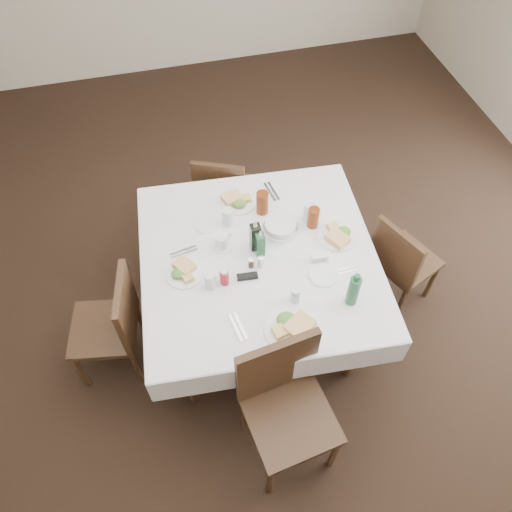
# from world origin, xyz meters

# --- Properties ---
(ground_plane) EXTENTS (7.00, 7.00, 0.00)m
(ground_plane) POSITION_xyz_m (0.00, 0.00, 0.00)
(ground_plane) COLOR black
(room_shell) EXTENTS (6.04, 7.04, 2.80)m
(room_shell) POSITION_xyz_m (0.00, 0.00, 1.71)
(room_shell) COLOR beige
(room_shell) RESTS_ON ground
(dining_table) EXTENTS (1.58, 1.58, 0.76)m
(dining_table) POSITION_xyz_m (0.09, 0.04, 0.69)
(dining_table) COLOR black
(dining_table) RESTS_ON ground
(chair_north) EXTENTS (0.51, 0.51, 0.82)m
(chair_north) POSITION_xyz_m (0.03, 0.94, 0.47)
(chair_north) COLOR black
(chair_north) RESTS_ON ground
(chair_south) EXTENTS (0.52, 0.52, 0.98)m
(chair_south) POSITION_xyz_m (0.02, -0.80, 0.56)
(chair_south) COLOR black
(chair_south) RESTS_ON ground
(chair_east) EXTENTS (0.52, 0.52, 0.83)m
(chair_east) POSITION_xyz_m (1.08, -0.02, 0.47)
(chair_east) COLOR black
(chair_east) RESTS_ON ground
(chair_west) EXTENTS (0.48, 0.48, 0.88)m
(chair_west) POSITION_xyz_m (-0.86, -0.04, 0.50)
(chair_west) COLOR black
(chair_west) RESTS_ON ground
(meal_north) EXTENTS (0.25, 0.25, 0.05)m
(meal_north) POSITION_xyz_m (0.06, 0.52, 0.78)
(meal_north) COLOR white
(meal_north) RESTS_ON dining_table
(meal_south) EXTENTS (0.30, 0.30, 0.06)m
(meal_south) POSITION_xyz_m (0.14, -0.50, 0.79)
(meal_south) COLOR white
(meal_south) RESTS_ON dining_table
(meal_east) EXTENTS (0.26, 0.26, 0.06)m
(meal_east) POSITION_xyz_m (0.62, 0.06, 0.78)
(meal_east) COLOR white
(meal_east) RESTS_ON dining_table
(meal_west) EXTENTS (0.23, 0.23, 0.05)m
(meal_west) POSITION_xyz_m (-0.38, 0.03, 0.78)
(meal_west) COLOR white
(meal_west) RESTS_ON dining_table
(side_plate_a) EXTENTS (0.15, 0.15, 0.01)m
(side_plate_a) POSITION_xyz_m (-0.18, 0.37, 0.77)
(side_plate_a) COLOR white
(side_plate_a) RESTS_ON dining_table
(side_plate_b) EXTENTS (0.18, 0.18, 0.01)m
(side_plate_b) POSITION_xyz_m (0.43, -0.20, 0.77)
(side_plate_b) COLOR white
(side_plate_b) RESTS_ON dining_table
(water_n) EXTENTS (0.07, 0.07, 0.13)m
(water_n) POSITION_xyz_m (-0.04, 0.35, 0.83)
(water_n) COLOR silver
(water_n) RESTS_ON dining_table
(water_s) EXTENTS (0.06, 0.06, 0.11)m
(water_s) POSITION_xyz_m (0.21, -0.32, 0.82)
(water_s) COLOR silver
(water_s) RESTS_ON dining_table
(water_e) EXTENTS (0.07, 0.07, 0.14)m
(water_e) POSITION_xyz_m (0.48, 0.26, 0.83)
(water_e) COLOR silver
(water_e) RESTS_ON dining_table
(water_w) EXTENTS (0.07, 0.07, 0.12)m
(water_w) POSITION_xyz_m (-0.24, -0.10, 0.82)
(water_w) COLOR silver
(water_w) RESTS_ON dining_table
(iced_tea_a) EXTENTS (0.08, 0.08, 0.17)m
(iced_tea_a) POSITION_xyz_m (0.21, 0.40, 0.85)
(iced_tea_a) COLOR maroon
(iced_tea_a) RESTS_ON dining_table
(iced_tea_b) EXTENTS (0.07, 0.07, 0.15)m
(iced_tea_b) POSITION_xyz_m (0.49, 0.20, 0.84)
(iced_tea_b) COLOR maroon
(iced_tea_b) RESTS_ON dining_table
(bread_basket) EXTENTS (0.22, 0.22, 0.07)m
(bread_basket) POSITION_xyz_m (0.27, 0.21, 0.80)
(bread_basket) COLOR silver
(bread_basket) RESTS_ON dining_table
(oil_cruet_dark) EXTENTS (0.06, 0.06, 0.26)m
(oil_cruet_dark) POSITION_xyz_m (0.09, 0.12, 0.87)
(oil_cruet_dark) COLOR black
(oil_cruet_dark) RESTS_ON dining_table
(oil_cruet_green) EXTENTS (0.05, 0.05, 0.23)m
(oil_cruet_green) POSITION_xyz_m (0.10, 0.06, 0.86)
(oil_cruet_green) COLOR #215A35
(oil_cruet_green) RESTS_ON dining_table
(ketchup_bottle) EXTENTS (0.05, 0.05, 0.12)m
(ketchup_bottle) POSITION_xyz_m (-0.16, -0.10, 0.82)
(ketchup_bottle) COLOR #A31722
(ketchup_bottle) RESTS_ON dining_table
(salt_shaker) EXTENTS (0.04, 0.04, 0.09)m
(salt_shaker) POSITION_xyz_m (0.08, -0.03, 0.81)
(salt_shaker) COLOR white
(salt_shaker) RESTS_ON dining_table
(pepper_shaker) EXTENTS (0.03, 0.03, 0.07)m
(pepper_shaker) POSITION_xyz_m (0.02, -0.02, 0.80)
(pepper_shaker) COLOR #3B2D20
(pepper_shaker) RESTS_ON dining_table
(coffee_mug) EXTENTS (0.14, 0.13, 0.10)m
(coffee_mug) POSITION_xyz_m (-0.11, 0.18, 0.81)
(coffee_mug) COLOR white
(coffee_mug) RESTS_ON dining_table
(sunglasses) EXTENTS (0.13, 0.05, 0.03)m
(sunglasses) POSITION_xyz_m (-0.02, -0.10, 0.78)
(sunglasses) COLOR black
(sunglasses) RESTS_ON dining_table
(green_bottle) EXTENTS (0.07, 0.07, 0.26)m
(green_bottle) POSITION_xyz_m (0.52, -0.41, 0.88)
(green_bottle) COLOR #215A35
(green_bottle) RESTS_ON dining_table
(sugar_caddy) EXTENTS (0.11, 0.06, 0.05)m
(sugar_caddy) POSITION_xyz_m (0.44, -0.07, 0.79)
(sugar_caddy) COLOR white
(sugar_caddy) RESTS_ON dining_table
(cutlery_n) EXTENTS (0.07, 0.19, 0.01)m
(cutlery_n) POSITION_xyz_m (0.32, 0.56, 0.77)
(cutlery_n) COLOR silver
(cutlery_n) RESTS_ON dining_table
(cutlery_s) EXTENTS (0.07, 0.19, 0.01)m
(cutlery_s) POSITION_xyz_m (-0.15, -0.41, 0.77)
(cutlery_s) COLOR silver
(cutlery_s) RESTS_ON dining_table
(cutlery_e) EXTENTS (0.17, 0.05, 0.01)m
(cutlery_e) POSITION_xyz_m (0.57, -0.20, 0.77)
(cutlery_e) COLOR silver
(cutlery_e) RESTS_ON dining_table
(cutlery_w) EXTENTS (0.18, 0.07, 0.01)m
(cutlery_w) POSITION_xyz_m (-0.36, 0.19, 0.77)
(cutlery_w) COLOR silver
(cutlery_w) RESTS_ON dining_table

